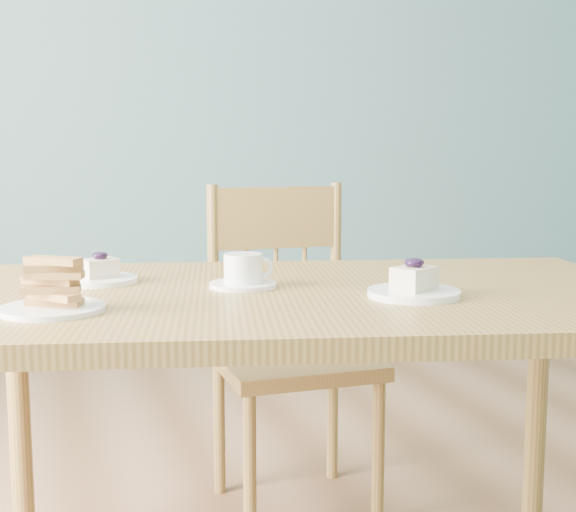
{
  "coord_description": "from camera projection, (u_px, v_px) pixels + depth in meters",
  "views": [
    {
      "loc": [
        -0.69,
        -1.51,
        1.08
      ],
      "look_at": [
        -0.19,
        0.09,
        0.85
      ],
      "focal_mm": 50.0,
      "sensor_mm": 36.0,
      "label": 1
    }
  ],
  "objects": [
    {
      "name": "dining_chair",
      "position": [
        290.0,
        345.0,
        2.38
      ],
      "size": [
        0.45,
        0.42,
        0.96
      ],
      "rotation": [
        0.0,
        0.0,
        0.01
      ],
      "color": "olive",
      "rests_on": "ground"
    },
    {
      "name": "coffee_cup",
      "position": [
        244.0,
        273.0,
        1.69
      ],
      "size": [
        0.14,
        0.14,
        0.07
      ],
      "rotation": [
        0.0,
        0.0,
        -0.14
      ],
      "color": "white",
      "rests_on": "dining_table"
    },
    {
      "name": "cheesecake_plate_near",
      "position": [
        414.0,
        287.0,
        1.58
      ],
      "size": [
        0.18,
        0.18,
        0.08
      ],
      "rotation": [
        0.0,
        0.0,
        0.49
      ],
      "color": "white",
      "rests_on": "dining_table"
    },
    {
      "name": "cheesecake_plate_far",
      "position": [
        100.0,
        275.0,
        1.74
      ],
      "size": [
        0.16,
        0.16,
        0.07
      ],
      "rotation": [
        0.0,
        0.0,
        0.31
      ],
      "color": "white",
      "rests_on": "dining_table"
    },
    {
      "name": "biscotti_plate",
      "position": [
        52.0,
        293.0,
        1.44
      ],
      "size": [
        0.19,
        0.19,
        0.1
      ],
      "rotation": [
        0.0,
        0.0,
        -0.41
      ],
      "color": "white",
      "rests_on": "dining_table"
    },
    {
      "name": "room",
      "position": [
        393.0,
        8.0,
        1.59
      ],
      "size": [
        5.01,
        5.01,
        2.71
      ],
      "color": "#9D6A49",
      "rests_on": "ground"
    },
    {
      "name": "dining_table",
      "position": [
        300.0,
        327.0,
        1.67
      ],
      "size": [
        1.6,
        1.12,
        0.78
      ],
      "rotation": [
        0.0,
        0.0,
        -0.21
      ],
      "color": "olive",
      "rests_on": "ground"
    }
  ]
}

